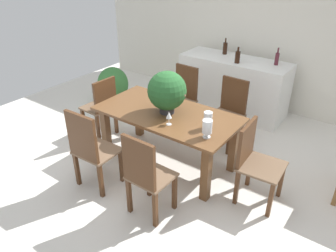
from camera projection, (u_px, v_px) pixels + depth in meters
The scene contains 18 objects.
ground_plane at pixel (163, 165), 4.37m from camera, with size 7.04×7.04×0.00m, color silver.
back_wall at pixel (253, 31), 5.59m from camera, with size 6.40×0.10×2.60m, color silver.
dining_table at pixel (167, 122), 4.15m from camera, with size 1.81×0.93×0.75m.
chair_far_right at pixel (230, 109), 4.64m from camera, with size 0.45×0.45×0.97m.
chair_far_left at pixel (182, 95), 5.05m from camera, with size 0.45×0.47×0.99m.
chair_head_end at pixel (102, 105), 4.80m from camera, with size 0.42×0.45×0.94m.
chair_near_right at pixel (145, 174), 3.31m from camera, with size 0.44×0.41×1.00m.
chair_foot_end at pixel (254, 159), 3.58m from camera, with size 0.48×0.49×0.94m.
chair_near_left at pixel (90, 147), 3.71m from camera, with size 0.48×0.44×1.02m.
flower_centerpiece at pixel (167, 91), 3.95m from camera, with size 0.48×0.48×0.53m.
crystal_vase_left at pixel (207, 127), 3.49m from camera, with size 0.11×0.11×0.21m.
crystal_vase_center_near at pixel (208, 119), 3.68m from camera, with size 0.10×0.10×0.20m.
wine_glass at pixel (169, 115), 3.75m from camera, with size 0.07×0.07×0.16m.
kitchen_counter at pixel (233, 86), 5.60m from camera, with size 1.81×0.67×0.94m, color white.
wine_bottle_clear at pixel (225, 48), 5.57m from camera, with size 0.07×0.07×0.27m.
wine_bottle_tall at pixel (277, 58), 5.06m from camera, with size 0.06×0.06×0.27m.
wine_bottle_amber at pixel (238, 57), 5.14m from camera, with size 0.08×0.08×0.25m.
potted_plant_floor at pixel (113, 84), 5.95m from camera, with size 0.56×0.56×0.68m.
Camera 1 is at (2.15, -2.85, 2.58)m, focal length 34.87 mm.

